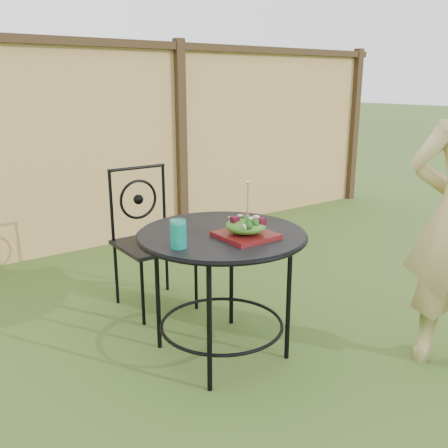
{
  "coord_description": "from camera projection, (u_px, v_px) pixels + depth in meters",
  "views": [
    {
      "loc": [
        -1.29,
        -2.16,
        1.5
      ],
      "look_at": [
        0.26,
        -0.03,
        0.75
      ],
      "focal_mm": 40.0,
      "sensor_mm": 36.0,
      "label": 1
    }
  ],
  "objects": [
    {
      "name": "salad",
      "position": [
        246.0,
        226.0,
        2.57
      ],
      "size": [
        0.21,
        0.21,
        0.08
      ],
      "primitive_type": "ellipsoid",
      "color": "#235614",
      "rests_on": "salad_plate"
    },
    {
      "name": "patio_chair",
      "position": [
        150.0,
        235.0,
        3.38
      ],
      "size": [
        0.46,
        0.46,
        0.95
      ],
      "color": "black",
      "rests_on": "ground"
    },
    {
      "name": "patio_table",
      "position": [
        222.0,
        257.0,
        2.71
      ],
      "size": [
        0.92,
        0.92,
        0.72
      ],
      "color": "black",
      "rests_on": "ground"
    },
    {
      "name": "drinking_glass",
      "position": [
        178.0,
        234.0,
        2.41
      ],
      "size": [
        0.08,
        0.08,
        0.14
      ],
      "primitive_type": "cylinder",
      "color": "#0B826E",
      "rests_on": "patio_table"
    },
    {
      "name": "fork",
      "position": [
        248.0,
        201.0,
        2.54
      ],
      "size": [
        0.01,
        0.01,
        0.18
      ],
      "primitive_type": "cylinder",
      "color": "silver",
      "rests_on": "salad"
    },
    {
      "name": "fence",
      "position": [
        48.0,
        149.0,
        4.27
      ],
      "size": [
        8.0,
        0.12,
        1.9
      ],
      "color": "#E2B770",
      "rests_on": "ground"
    },
    {
      "name": "ground",
      "position": [
        184.0,
        357.0,
        2.82
      ],
      "size": [
        60.0,
        60.0,
        0.0
      ],
      "primitive_type": "plane",
      "color": "#254115",
      "rests_on": "ground"
    },
    {
      "name": "salad_plate",
      "position": [
        246.0,
        235.0,
        2.58
      ],
      "size": [
        0.27,
        0.27,
        0.02
      ],
      "primitive_type": "cube",
      "color": "#45090F",
      "rests_on": "patio_table"
    }
  ]
}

